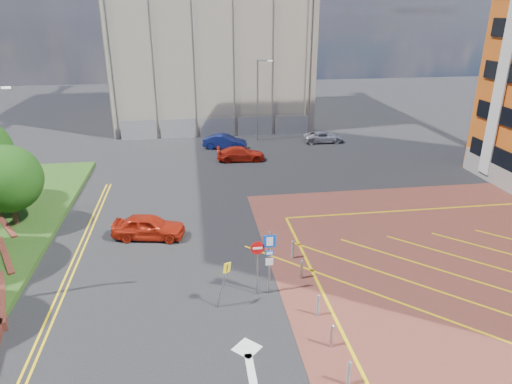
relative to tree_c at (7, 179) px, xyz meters
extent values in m
plane|color=black|center=(13.50, -10.00, -3.19)|extent=(140.00, 140.00, 0.00)
cube|color=brown|center=(1.90, -8.00, -2.99)|extent=(1.86, 4.43, 0.40)
cube|color=brown|center=(0.70, -4.00, -2.99)|extent=(2.29, 4.27, 0.40)
cube|color=brown|center=(-0.70, 0.00, -2.99)|extent=(2.69, 4.06, 0.40)
cylinder|color=#3D2B1C|center=(0.00, 0.00, -1.99)|extent=(0.36, 0.36, 1.80)
sphere|color=#11370C|center=(0.00, 0.00, 0.01)|extent=(4.00, 4.00, 4.00)
cube|color=silver|center=(0.20, 2.00, 4.96)|extent=(0.50, 0.15, 0.12)
cylinder|color=#9EA0A8|center=(17.50, 18.00, 0.81)|extent=(0.16, 0.16, 8.00)
cylinder|color=#9EA0A8|center=(18.10, 18.00, 4.69)|extent=(1.20, 0.10, 0.10)
cube|color=silver|center=(18.70, 18.00, 4.66)|extent=(0.50, 0.15, 0.12)
cylinder|color=#9EA0A8|center=(14.00, -9.00, -1.59)|extent=(0.10, 0.10, 3.20)
cube|color=blue|center=(14.00, -9.03, -0.44)|extent=(0.60, 0.04, 0.60)
cube|color=white|center=(14.00, -9.06, -0.44)|extent=(0.30, 0.02, 0.42)
cube|color=blue|center=(14.00, -9.03, -1.04)|extent=(0.40, 0.04, 0.25)
cube|color=white|center=(14.00, -9.06, -1.04)|extent=(0.28, 0.02, 0.14)
cube|color=white|center=(14.00, -9.03, -1.49)|extent=(0.35, 0.04, 0.35)
cylinder|color=#9EA0A8|center=(13.45, -9.00, -1.84)|extent=(0.08, 0.08, 2.70)
cylinder|color=red|center=(13.45, -9.03, -0.74)|extent=(0.64, 0.04, 0.64)
cube|color=white|center=(13.45, -9.06, -0.74)|extent=(0.44, 0.02, 0.10)
cylinder|color=#9EA0A8|center=(11.79, -9.74, -2.09)|extent=(0.59, 0.08, 2.16)
cube|color=yellow|center=(12.01, -9.77, -1.19)|extent=(0.41, 0.41, 0.54)
cylinder|color=black|center=(15.80, -15.00, -2.72)|extent=(0.14, 0.14, 0.90)
cylinder|color=#9EA0A8|center=(15.80, -13.00, -2.72)|extent=(0.14, 0.14, 0.90)
cylinder|color=black|center=(15.80, -11.00, -2.72)|extent=(0.14, 0.14, 0.90)
cylinder|color=#9EA0A8|center=(15.80, -8.00, -2.72)|extent=(0.14, 0.14, 0.90)
cylinder|color=black|center=(15.80, -6.00, -2.72)|extent=(0.14, 0.14, 0.90)
cube|color=#B7AA96|center=(13.50, 30.00, 7.81)|extent=(21.20, 19.20, 22.00)
cube|color=gray|center=(14.50, 20.00, -2.19)|extent=(21.60, 0.06, 2.00)
imported|color=#B2230F|center=(8.06, -2.44, -2.49)|extent=(4.39, 2.41, 1.41)
imported|color=navy|center=(13.94, 15.41, -2.52)|extent=(4.30, 2.67, 1.34)
imported|color=red|center=(15.02, 11.47, -2.58)|extent=(4.29, 1.92, 1.22)
imported|color=silver|center=(23.90, 16.27, -2.64)|extent=(4.00, 1.94, 1.10)
camera|label=1|loc=(10.78, -26.86, 9.14)|focal=32.00mm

